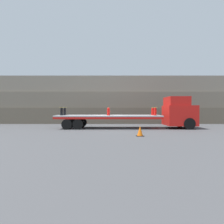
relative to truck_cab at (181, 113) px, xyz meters
name	(u,v)px	position (x,y,z in m)	size (l,w,h in m)	color
ground_plane	(109,128)	(-6.91, 0.00, -1.52)	(120.00, 120.00, 0.00)	#474749
rock_cliff	(110,100)	(-6.91, 6.46, 1.52)	(60.00, 3.30, 6.08)	#665B4C
truck_cab	(181,113)	(0.00, 0.00, 0.00)	(2.70, 2.61, 3.02)	red
flatbed_trailer	(101,118)	(-7.69, 0.00, -0.50)	(9.99, 2.55, 1.26)	#B2B2B7
fire_hydrant_black_near_0	(62,112)	(-11.30, -0.54, 0.10)	(0.31, 0.49, 0.74)	black
fire_hydrant_black_far_0	(66,111)	(-11.30, 0.54, 0.10)	(0.31, 0.49, 0.74)	black
fire_hydrant_red_near_1	(109,112)	(-6.91, -0.54, 0.10)	(0.31, 0.49, 0.74)	red
fire_hydrant_red_far_1	(109,111)	(-6.91, 0.54, 0.10)	(0.31, 0.49, 0.74)	red
fire_hydrant_red_near_2	(156,112)	(-2.52, -0.54, 0.10)	(0.31, 0.49, 0.74)	red
fire_hydrant_red_far_2	(153,111)	(-2.52, 0.54, 0.10)	(0.31, 0.49, 0.74)	red
cargo_strap_rear	(64,107)	(-11.30, 0.00, 0.49)	(0.05, 2.65, 0.01)	yellow
cargo_strap_middle	(109,107)	(-6.91, 0.00, 0.49)	(0.05, 2.65, 0.01)	yellow
cargo_strap_front	(155,107)	(-2.52, 0.00, 0.49)	(0.05, 2.65, 0.01)	yellow
traffic_cone	(141,131)	(-4.66, -5.01, -1.18)	(0.51, 0.51, 0.70)	black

